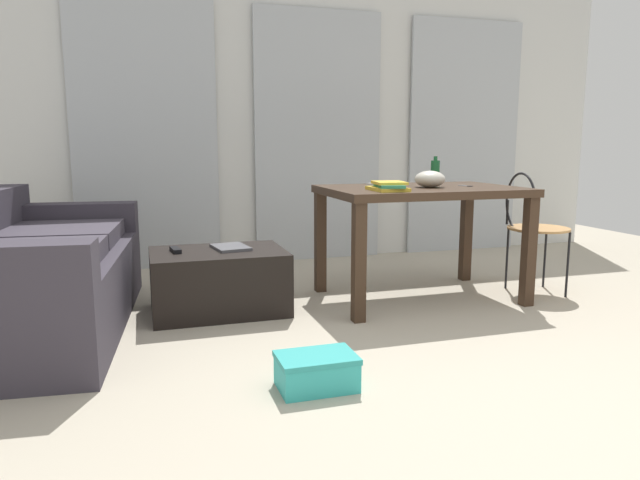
{
  "coord_description": "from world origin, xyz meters",
  "views": [
    {
      "loc": [
        -1.52,
        -1.79,
        1.02
      ],
      "look_at": [
        -0.43,
        1.7,
        0.41
      ],
      "focal_mm": 32.26,
      "sensor_mm": 36.0,
      "label": 1
    }
  ],
  "objects_px": {
    "book_stack": "(388,186)",
    "scissors": "(467,186)",
    "tv_remote_primary": "(175,250)",
    "magazine": "(230,247)",
    "bottle_near": "(435,171)",
    "couch": "(30,277)",
    "wire_chair": "(530,219)",
    "tv_remote_on_table": "(378,185)",
    "shoebox": "(317,371)",
    "bowl": "(430,179)",
    "coffee_table": "(219,281)",
    "craft_table": "(421,203)"
  },
  "relations": [
    {
      "from": "bowl",
      "to": "tv_remote_primary",
      "type": "bearing_deg",
      "value": 174.08
    },
    {
      "from": "couch",
      "to": "wire_chair",
      "type": "bearing_deg",
      "value": -2.28
    },
    {
      "from": "scissors",
      "to": "tv_remote_primary",
      "type": "distance_m",
      "value": 1.93
    },
    {
      "from": "scissors",
      "to": "bottle_near",
      "type": "bearing_deg",
      "value": 96.01
    },
    {
      "from": "scissors",
      "to": "tv_remote_primary",
      "type": "relative_size",
      "value": 0.73
    },
    {
      "from": "bowl",
      "to": "magazine",
      "type": "height_order",
      "value": "bowl"
    },
    {
      "from": "book_stack",
      "to": "shoebox",
      "type": "height_order",
      "value": "book_stack"
    },
    {
      "from": "bottle_near",
      "to": "book_stack",
      "type": "bearing_deg",
      "value": -137.89
    },
    {
      "from": "coffee_table",
      "to": "scissors",
      "type": "relative_size",
      "value": 7.06
    },
    {
      "from": "bottle_near",
      "to": "tv_remote_on_table",
      "type": "bearing_deg",
      "value": -156.65
    },
    {
      "from": "tv_remote_on_table",
      "to": "tv_remote_primary",
      "type": "xyz_separation_m",
      "value": [
        -1.3,
        0.02,
        -0.36
      ]
    },
    {
      "from": "couch",
      "to": "craft_table",
      "type": "height_order",
      "value": "couch"
    },
    {
      "from": "craft_table",
      "to": "shoebox",
      "type": "height_order",
      "value": "craft_table"
    },
    {
      "from": "coffee_table",
      "to": "shoebox",
      "type": "relative_size",
      "value": 2.43
    },
    {
      "from": "wire_chair",
      "to": "tv_remote_primary",
      "type": "relative_size",
      "value": 5.39
    },
    {
      "from": "bowl",
      "to": "tv_remote_primary",
      "type": "distance_m",
      "value": 1.66
    },
    {
      "from": "wire_chair",
      "to": "scissors",
      "type": "bearing_deg",
      "value": 171.29
    },
    {
      "from": "book_stack",
      "to": "magazine",
      "type": "distance_m",
      "value": 1.04
    },
    {
      "from": "magazine",
      "to": "shoebox",
      "type": "height_order",
      "value": "magazine"
    },
    {
      "from": "bowl",
      "to": "tv_remote_on_table",
      "type": "distance_m",
      "value": 0.34
    },
    {
      "from": "craft_table",
      "to": "scissors",
      "type": "bearing_deg",
      "value": -6.09
    },
    {
      "from": "tv_remote_on_table",
      "to": "scissors",
      "type": "relative_size",
      "value": 1.34
    },
    {
      "from": "bottle_near",
      "to": "scissors",
      "type": "distance_m",
      "value": 0.38
    },
    {
      "from": "book_stack",
      "to": "magazine",
      "type": "relative_size",
      "value": 1.12
    },
    {
      "from": "coffee_table",
      "to": "shoebox",
      "type": "height_order",
      "value": "coffee_table"
    },
    {
      "from": "couch",
      "to": "scissors",
      "type": "relative_size",
      "value": 17.0
    },
    {
      "from": "book_stack",
      "to": "scissors",
      "type": "height_order",
      "value": "book_stack"
    },
    {
      "from": "book_stack",
      "to": "craft_table",
      "type": "bearing_deg",
      "value": 33.15
    },
    {
      "from": "coffee_table",
      "to": "magazine",
      "type": "height_order",
      "value": "magazine"
    },
    {
      "from": "bottle_near",
      "to": "book_stack",
      "type": "relative_size",
      "value": 0.64
    },
    {
      "from": "bowl",
      "to": "couch",
      "type": "bearing_deg",
      "value": 178.32
    },
    {
      "from": "tv_remote_primary",
      "to": "magazine",
      "type": "xyz_separation_m",
      "value": [
        0.33,
        0.01,
        -0.0
      ]
    },
    {
      "from": "craft_table",
      "to": "book_stack",
      "type": "relative_size",
      "value": 4.2
    },
    {
      "from": "bottle_near",
      "to": "book_stack",
      "type": "xyz_separation_m",
      "value": [
        -0.61,
        -0.55,
        -0.06
      ]
    },
    {
      "from": "craft_table",
      "to": "wire_chair",
      "type": "bearing_deg",
      "value": -7.64
    },
    {
      "from": "coffee_table",
      "to": "wire_chair",
      "type": "bearing_deg",
      "value": -5.21
    },
    {
      "from": "tv_remote_on_table",
      "to": "shoebox",
      "type": "height_order",
      "value": "tv_remote_on_table"
    },
    {
      "from": "couch",
      "to": "wire_chair",
      "type": "height_order",
      "value": "wire_chair"
    },
    {
      "from": "tv_remote_on_table",
      "to": "shoebox",
      "type": "distance_m",
      "value": 1.67
    },
    {
      "from": "shoebox",
      "to": "magazine",
      "type": "bearing_deg",
      "value": 96.8
    },
    {
      "from": "magazine",
      "to": "coffee_table",
      "type": "bearing_deg",
      "value": -162.81
    },
    {
      "from": "coffee_table",
      "to": "tv_remote_on_table",
      "type": "height_order",
      "value": "tv_remote_on_table"
    },
    {
      "from": "wire_chair",
      "to": "book_stack",
      "type": "bearing_deg",
      "value": -174.16
    },
    {
      "from": "bottle_near",
      "to": "tv_remote_on_table",
      "type": "xyz_separation_m",
      "value": [
        -0.55,
        -0.24,
        -0.07
      ]
    },
    {
      "from": "craft_table",
      "to": "tv_remote_primary",
      "type": "relative_size",
      "value": 8.06
    },
    {
      "from": "craft_table",
      "to": "scissors",
      "type": "distance_m",
      "value": 0.34
    },
    {
      "from": "coffee_table",
      "to": "bowl",
      "type": "relative_size",
      "value": 4.12
    },
    {
      "from": "scissors",
      "to": "shoebox",
      "type": "bearing_deg",
      "value": -140.54
    },
    {
      "from": "bottle_near",
      "to": "scissors",
      "type": "bearing_deg",
      "value": -83.99
    },
    {
      "from": "bottle_near",
      "to": "magazine",
      "type": "bearing_deg",
      "value": -172.18
    }
  ]
}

